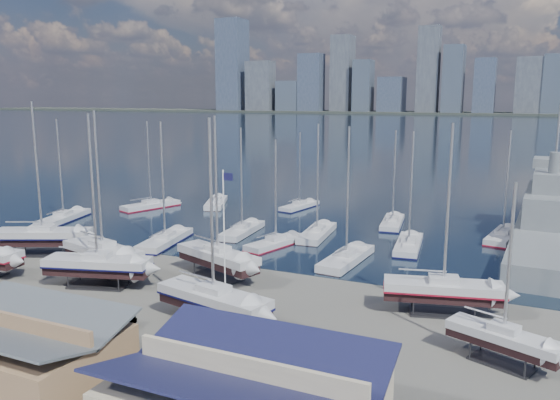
% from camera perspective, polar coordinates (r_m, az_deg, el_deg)
% --- Properties ---
extents(ground, '(1400.00, 1400.00, 0.00)m').
position_cam_1_polar(ground, '(50.61, -11.20, -9.66)').
color(ground, '#605E59').
rests_on(ground, ground).
extents(water, '(1400.00, 600.00, 0.40)m').
position_cam_1_polar(water, '(349.98, 19.85, 7.16)').
color(water, '#1A273C').
rests_on(water, ground).
extents(far_shore, '(1400.00, 80.00, 2.20)m').
position_cam_1_polar(far_shore, '(609.28, 21.91, 8.37)').
color(far_shore, '#2D332D').
rests_on(far_shore, ground).
extents(skyline, '(639.14, 43.80, 107.69)m').
position_cam_1_polar(skyline, '(603.63, 21.38, 12.00)').
color(skyline, '#475166').
rests_on(skyline, far_shore).
extents(shed_grey, '(12.60, 8.40, 4.17)m').
position_cam_1_polar(shed_grey, '(38.96, -25.44, -13.47)').
color(shed_grey, '#8C6B4C').
rests_on(shed_grey, ground).
extents(shed_blue, '(13.65, 9.45, 4.71)m').
position_cam_1_polar(shed_blue, '(29.50, -3.49, -19.86)').
color(shed_blue, '#BFB293').
rests_on(shed_blue, ground).
extents(sailboat_cradle_0, '(10.86, 7.07, 17.01)m').
position_cam_1_polar(sailboat_cradle_0, '(66.68, -23.55, -3.49)').
color(sailboat_cradle_0, '#2D2D33').
rests_on(sailboat_cradle_0, ground).
extents(sailboat_cradle_2, '(10.29, 5.05, 16.17)m').
position_cam_1_polar(sailboat_cradle_2, '(57.86, -18.03, -5.22)').
color(sailboat_cradle_2, '#2D2D33').
rests_on(sailboat_cradle_2, ground).
extents(sailboat_cradle_3, '(10.30, 5.40, 16.03)m').
position_cam_1_polar(sailboat_cradle_3, '(53.77, -18.51, -6.47)').
color(sailboat_cradle_3, '#2D2D33').
rests_on(sailboat_cradle_3, ground).
extents(sailboat_cradle_4, '(9.96, 5.81, 15.73)m').
position_cam_1_polar(sailboat_cradle_4, '(53.88, -6.52, -5.94)').
color(sailboat_cradle_4, '#2D2D33').
rests_on(sailboat_cradle_4, ground).
extents(sailboat_cradle_5, '(10.24, 4.78, 15.97)m').
position_cam_1_polar(sailboat_cradle_5, '(43.03, -6.95, -10.29)').
color(sailboat_cradle_5, '#2D2D33').
rests_on(sailboat_cradle_5, ground).
extents(sailboat_cradle_6, '(9.92, 4.88, 15.49)m').
position_cam_1_polar(sailboat_cradle_6, '(46.70, 16.70, -9.00)').
color(sailboat_cradle_6, '#2D2D33').
rests_on(sailboat_cradle_6, ground).
extents(sailboat_cradle_7, '(7.54, 4.57, 12.22)m').
position_cam_1_polar(sailboat_cradle_7, '(39.65, 22.30, -13.21)').
color(sailboat_cradle_7, '#2D2D33').
rests_on(sailboat_cradle_7, ground).
extents(sailboat_moored_0, '(5.12, 10.50, 15.13)m').
position_cam_1_polar(sailboat_moored_0, '(83.86, -21.65, -1.86)').
color(sailboat_moored_0, black).
rests_on(sailboat_moored_0, water).
extents(sailboat_moored_1, '(5.88, 9.97, 14.41)m').
position_cam_1_polar(sailboat_moored_1, '(89.32, -13.35, -0.66)').
color(sailboat_moored_1, black).
rests_on(sailboat_moored_1, water).
extents(sailboat_moored_2, '(6.35, 9.93, 14.58)m').
position_cam_1_polar(sailboat_moored_2, '(89.58, -6.70, -0.40)').
color(sailboat_moored_2, black).
rests_on(sailboat_moored_2, water).
extents(sailboat_moored_3, '(4.58, 10.60, 15.34)m').
position_cam_1_polar(sailboat_moored_3, '(67.33, -11.90, -4.28)').
color(sailboat_moored_3, black).
rests_on(sailboat_moored_3, water).
extents(sailboat_moored_4, '(3.43, 9.68, 14.34)m').
position_cam_1_polar(sailboat_moored_4, '(70.80, -3.98, -3.32)').
color(sailboat_moored_4, black).
rests_on(sailboat_moored_4, water).
extents(sailboat_moored_5, '(3.92, 8.76, 12.66)m').
position_cam_1_polar(sailboat_moored_5, '(86.70, 2.06, -0.71)').
color(sailboat_moored_5, black).
rests_on(sailboat_moored_5, water).
extents(sailboat_moored_6, '(4.82, 9.21, 13.25)m').
position_cam_1_polar(sailboat_moored_6, '(64.94, -0.44, -4.60)').
color(sailboat_moored_6, black).
rests_on(sailboat_moored_6, water).
extents(sailboat_moored_7, '(3.68, 10.08, 14.90)m').
position_cam_1_polar(sailboat_moored_7, '(69.43, 3.89, -3.60)').
color(sailboat_moored_7, black).
rests_on(sailboat_moored_7, water).
extents(sailboat_moored_8, '(3.66, 9.41, 13.71)m').
position_cam_1_polar(sailboat_moored_8, '(76.72, 11.66, -2.44)').
color(sailboat_moored_8, black).
rests_on(sailboat_moored_8, water).
extents(sailboat_moored_9, '(3.55, 10.24, 15.18)m').
position_cam_1_polar(sailboat_moored_9, '(59.02, 6.94, -6.23)').
color(sailboat_moored_9, black).
rests_on(sailboat_moored_9, water).
extents(sailboat_moored_10, '(3.67, 9.81, 14.32)m').
position_cam_1_polar(sailboat_moored_10, '(65.63, 13.28, -4.73)').
color(sailboat_moored_10, black).
rests_on(sailboat_moored_10, water).
extents(sailboat_moored_11, '(4.15, 9.76, 14.14)m').
position_cam_1_polar(sailboat_moored_11, '(73.35, 22.25, -3.62)').
color(sailboat_moored_11, black).
rests_on(sailboat_moored_11, water).
extents(naval_ship_east, '(9.39, 46.19, 18.13)m').
position_cam_1_polar(naval_ship_east, '(76.27, 26.33, -2.37)').
color(naval_ship_east, slate).
rests_on(naval_ship_east, water).
extents(car_b, '(4.39, 2.84, 1.37)m').
position_cam_1_polar(car_b, '(44.83, -17.57, -11.75)').
color(car_b, gray).
rests_on(car_b, ground).
extents(car_c, '(3.42, 5.51, 1.42)m').
position_cam_1_polar(car_c, '(45.82, -21.13, -11.44)').
color(car_c, gray).
rests_on(car_c, ground).
extents(car_d, '(2.20, 5.36, 1.55)m').
position_cam_1_polar(car_d, '(36.03, -2.54, -16.82)').
color(car_d, gray).
rests_on(car_d, ground).
extents(flagpole, '(1.00, 0.12, 11.30)m').
position_cam_1_polar(flagpole, '(47.82, -5.80, -2.61)').
color(flagpole, white).
rests_on(flagpole, ground).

